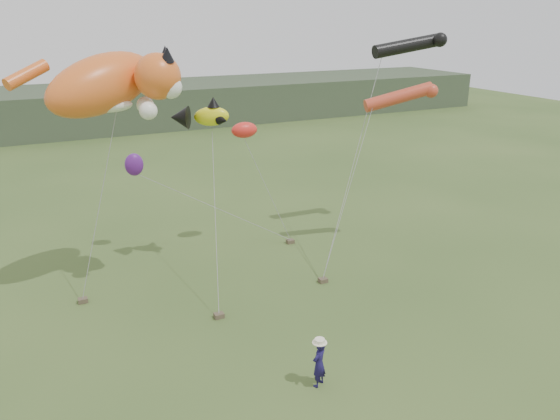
% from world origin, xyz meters
% --- Properties ---
extents(ground, '(120.00, 120.00, 0.00)m').
position_xyz_m(ground, '(0.00, 0.00, 0.00)').
color(ground, '#385123').
rests_on(ground, ground).
extents(headland, '(90.00, 13.00, 4.00)m').
position_xyz_m(headland, '(-3.11, 44.69, 1.92)').
color(headland, '#2D3D28').
rests_on(headland, ground).
extents(festival_attendant, '(0.68, 0.61, 1.56)m').
position_xyz_m(festival_attendant, '(0.12, -1.70, 0.78)').
color(festival_attendant, '#181245').
rests_on(festival_attendant, ground).
extents(sandbag_anchors, '(14.25, 5.59, 0.19)m').
position_xyz_m(sandbag_anchors, '(-1.70, 5.38, 0.09)').
color(sandbag_anchors, brown).
rests_on(sandbag_anchors, ground).
extents(cat_kite, '(6.19, 4.00, 3.13)m').
position_xyz_m(cat_kite, '(-3.68, 7.57, 8.45)').
color(cat_kite, orange).
rests_on(cat_kite, ground).
extents(fish_kite, '(2.71, 1.78, 1.30)m').
position_xyz_m(fish_kite, '(-0.16, 8.32, 6.85)').
color(fish_kite, yellow).
rests_on(fish_kite, ground).
extents(tube_kites, '(5.23, 3.17, 3.42)m').
position_xyz_m(tube_kites, '(9.96, 7.39, 8.60)').
color(tube_kites, black).
rests_on(tube_kites, ground).
extents(misc_kites, '(6.00, 2.15, 2.36)m').
position_xyz_m(misc_kites, '(0.21, 10.21, 5.18)').
color(misc_kites, red).
rests_on(misc_kites, ground).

